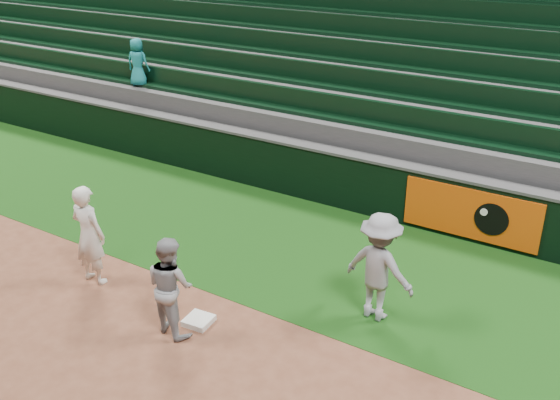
{
  "coord_description": "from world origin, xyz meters",
  "views": [
    {
      "loc": [
        5.66,
        -5.97,
        5.73
      ],
      "look_at": [
        0.42,
        2.3,
        1.3
      ],
      "focal_mm": 40.0,
      "sensor_mm": 36.0,
      "label": 1
    }
  ],
  "objects_px": {
    "first_baseman": "(89,235)",
    "base_coach": "(379,267)",
    "baserunner": "(170,286)",
    "first_base": "(199,321)"
  },
  "relations": [
    {
      "from": "base_coach",
      "to": "first_base",
      "type": "bearing_deg",
      "value": 42.64
    },
    {
      "from": "first_baseman",
      "to": "baserunner",
      "type": "xyz_separation_m",
      "value": [
        2.1,
        -0.35,
        -0.1
      ]
    },
    {
      "from": "first_baseman",
      "to": "baserunner",
      "type": "relative_size",
      "value": 1.13
    },
    {
      "from": "baserunner",
      "to": "base_coach",
      "type": "distance_m",
      "value": 3.16
    },
    {
      "from": "first_baseman",
      "to": "base_coach",
      "type": "bearing_deg",
      "value": -162.34
    },
    {
      "from": "first_base",
      "to": "base_coach",
      "type": "bearing_deg",
      "value": 36.23
    },
    {
      "from": "first_baseman",
      "to": "base_coach",
      "type": "distance_m",
      "value": 4.84
    },
    {
      "from": "first_base",
      "to": "baserunner",
      "type": "relative_size",
      "value": 0.26
    },
    {
      "from": "baserunner",
      "to": "base_coach",
      "type": "relative_size",
      "value": 0.89
    },
    {
      "from": "first_baseman",
      "to": "base_coach",
      "type": "xyz_separation_m",
      "value": [
        4.56,
        1.63,
        0.0
      ]
    }
  ]
}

